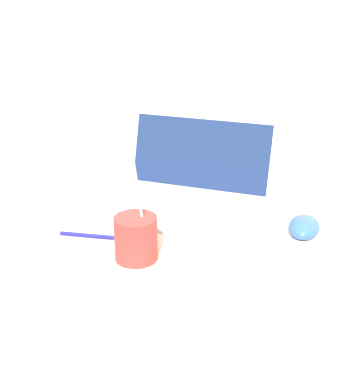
{
  "coord_description": "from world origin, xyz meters",
  "views": [
    {
      "loc": [
        0.31,
        -0.71,
        1.31
      ],
      "look_at": [
        -0.06,
        0.35,
        0.84
      ],
      "focal_mm": 50.0,
      "sensor_mm": 36.0,
      "label": 1
    }
  ],
  "objects": [
    {
      "name": "computer_mouse",
      "position": [
        0.23,
        0.38,
        0.79
      ],
      "size": [
        0.07,
        0.11,
        0.04
      ],
      "color": "white",
      "rests_on": "desk"
    },
    {
      "name": "pen",
      "position": [
        -0.21,
        0.21,
        0.77
      ],
      "size": [
        0.14,
        0.03,
        0.01
      ],
      "color": "#191999",
      "rests_on": "desk"
    },
    {
      "name": "laptop",
      "position": [
        -0.06,
        0.43,
        0.81
      ],
      "size": [
        0.38,
        0.28,
        0.21
      ],
      "color": "silver",
      "rests_on": "desk"
    },
    {
      "name": "drink_cup",
      "position": [
        -0.08,
        0.16,
        0.82
      ],
      "size": [
        0.09,
        0.09,
        0.22
      ],
      "color": "#9E332D",
      "rests_on": "desk"
    },
    {
      "name": "external_keyboard",
      "position": [
        -0.55,
        0.42,
        0.78
      ],
      "size": [
        0.41,
        0.17,
        0.02
      ],
      "color": "silver",
      "rests_on": "desk"
    },
    {
      "name": "desk",
      "position": [
        0.0,
        0.28,
        0.38
      ],
      "size": [
        1.28,
        0.56,
        0.77
      ],
      "color": "beige",
      "rests_on": "ground_plane"
    }
  ]
}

